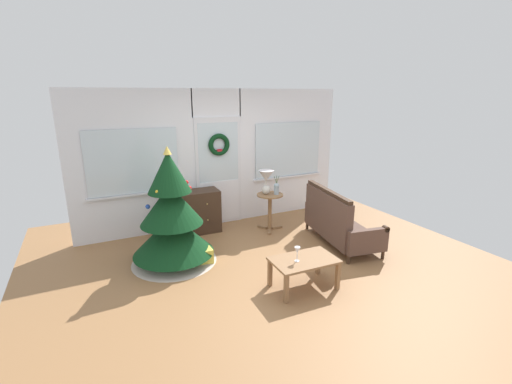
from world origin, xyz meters
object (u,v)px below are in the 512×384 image
(table_lamp, at_px, (266,179))
(flower_vase, at_px, (276,188))
(gift_box, at_px, (205,256))
(side_table, at_px, (270,205))
(settee_sofa, at_px, (337,222))
(coffee_table, at_px, (304,263))
(wine_glass, at_px, (297,251))
(christmas_tree, at_px, (172,220))
(dresser_cabinet, at_px, (194,212))

(table_lamp, height_order, flower_vase, table_lamp)
(gift_box, bearing_deg, side_table, 25.93)
(settee_sofa, xyz_separation_m, coffee_table, (-1.28, -0.94, -0.03))
(table_lamp, bearing_deg, settee_sofa, -53.85)
(settee_sofa, bearing_deg, wine_glass, -145.86)
(gift_box, bearing_deg, wine_glass, -56.36)
(christmas_tree, bearing_deg, gift_box, -32.01)
(settee_sofa, xyz_separation_m, flower_vase, (-0.62, 0.97, 0.43))
(christmas_tree, relative_size, settee_sofa, 1.05)
(dresser_cabinet, relative_size, flower_vase, 2.61)
(flower_vase, bearing_deg, side_table, 149.04)
(flower_vase, relative_size, coffee_table, 0.41)
(dresser_cabinet, relative_size, gift_box, 4.12)
(wine_glass, bearing_deg, christmas_tree, 129.40)
(flower_vase, height_order, gift_box, flower_vase)
(dresser_cabinet, xyz_separation_m, side_table, (1.28, -0.51, 0.10))
(side_table, bearing_deg, gift_box, -154.07)
(side_table, distance_m, flower_vase, 0.34)
(flower_vase, relative_size, wine_glass, 1.79)
(dresser_cabinet, bearing_deg, christmas_tree, -122.18)
(settee_sofa, distance_m, flower_vase, 1.23)
(wine_glass, height_order, gift_box, wine_glass)
(side_table, xyz_separation_m, coffee_table, (-0.56, -1.97, -0.15))
(christmas_tree, height_order, table_lamp, christmas_tree)
(side_table, bearing_deg, settee_sofa, -54.99)
(dresser_cabinet, bearing_deg, wine_glass, -76.36)
(table_lamp, xyz_separation_m, wine_glass, (-0.62, -2.02, -0.43))
(coffee_table, bearing_deg, gift_box, 127.24)
(table_lamp, height_order, gift_box, table_lamp)
(christmas_tree, height_order, settee_sofa, christmas_tree)
(wine_glass, bearing_deg, table_lamp, 72.98)
(christmas_tree, height_order, coffee_table, christmas_tree)
(side_table, distance_m, coffee_table, 2.05)
(wine_glass, distance_m, gift_box, 1.56)
(settee_sofa, xyz_separation_m, wine_glass, (-1.40, -0.95, 0.17))
(christmas_tree, xyz_separation_m, table_lamp, (1.84, 0.52, 0.32))
(table_lamp, bearing_deg, dresser_cabinet, 158.99)
(side_table, distance_m, gift_box, 1.72)
(flower_vase, bearing_deg, wine_glass, -112.08)
(side_table, relative_size, flower_vase, 1.98)
(side_table, distance_m, wine_glass, 2.09)
(christmas_tree, bearing_deg, flower_vase, 11.90)
(side_table, height_order, wine_glass, side_table)
(coffee_table, bearing_deg, side_table, 74.03)
(christmas_tree, relative_size, side_table, 2.53)
(flower_vase, distance_m, coffee_table, 2.07)
(christmas_tree, bearing_deg, dresser_cabinet, 57.82)
(christmas_tree, bearing_deg, coffee_table, -47.99)
(christmas_tree, bearing_deg, settee_sofa, -11.75)
(wine_glass, bearing_deg, dresser_cabinet, 103.64)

